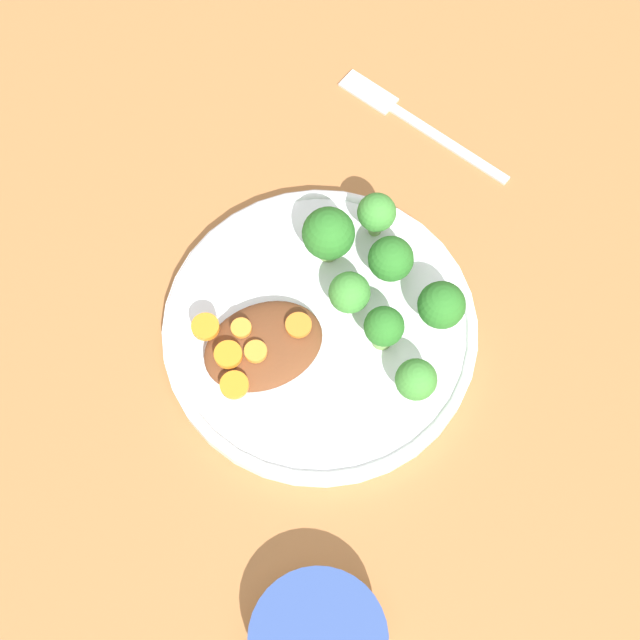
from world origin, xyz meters
TOP-DOWN VIEW (x-y plane):
  - ground_plane at (0.00, 0.00)m, footprint 4.00×4.00m
  - plate at (0.00, 0.00)m, footprint 0.28×0.28m
  - dip_bowl at (0.11, 0.24)m, footprint 0.11×0.11m
  - stew_mound at (0.05, -0.00)m, footprint 0.11×0.08m
  - broccoli_floret_0 at (-0.04, 0.04)m, footprint 0.04×0.04m
  - broccoli_floret_1 at (-0.08, -0.02)m, footprint 0.04×0.04m
  - broccoli_floret_2 at (-0.09, -0.07)m, footprint 0.04×0.04m
  - broccoli_floret_3 at (-0.03, -0.01)m, footprint 0.04×0.04m
  - broccoli_floret_4 at (-0.10, 0.04)m, footprint 0.04×0.04m
  - broccoli_floret_5 at (-0.05, 0.09)m, footprint 0.04×0.04m
  - broccoli_floret_6 at (-0.04, -0.06)m, footprint 0.05×0.05m
  - carrot_slice_0 at (0.02, 0.00)m, footprint 0.02×0.02m
  - carrot_slice_1 at (0.06, 0.01)m, footprint 0.02×0.02m
  - carrot_slice_2 at (0.07, -0.02)m, footprint 0.02×0.02m
  - carrot_slice_3 at (0.09, -0.03)m, footprint 0.02×0.02m
  - carrot_slice_4 at (0.09, -0.00)m, footprint 0.02×0.02m
  - carrot_slice_5 at (0.09, 0.03)m, footprint 0.02×0.02m
  - fork at (-0.18, -0.18)m, footprint 0.11×0.19m

SIDE VIEW (x-z plane):
  - ground_plane at x=0.00m, z-range 0.00..0.00m
  - fork at x=-0.18m, z-range 0.00..0.01m
  - plate at x=0.00m, z-range 0.00..0.02m
  - dip_bowl at x=0.11m, z-range 0.00..0.04m
  - stew_mound at x=0.05m, z-range 0.02..0.04m
  - carrot_slice_0 at x=0.02m, z-range 0.04..0.04m
  - carrot_slice_5 at x=0.09m, z-range 0.04..0.04m
  - carrot_slice_2 at x=0.07m, z-range 0.04..0.04m
  - carrot_slice_1 at x=0.06m, z-range 0.04..0.05m
  - carrot_slice_3 at x=0.09m, z-range 0.04..0.05m
  - carrot_slice_4 at x=0.09m, z-range 0.04..0.05m
  - broccoli_floret_5 at x=-0.05m, z-range 0.02..0.07m
  - broccoli_floret_3 at x=-0.03m, z-range 0.02..0.07m
  - broccoli_floret_0 at x=-0.04m, z-range 0.02..0.07m
  - broccoli_floret_1 at x=-0.08m, z-range 0.02..0.08m
  - broccoli_floret_2 at x=-0.09m, z-range 0.02..0.08m
  - broccoli_floret_4 at x=-0.10m, z-range 0.02..0.08m
  - broccoli_floret_6 at x=-0.04m, z-range 0.02..0.08m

